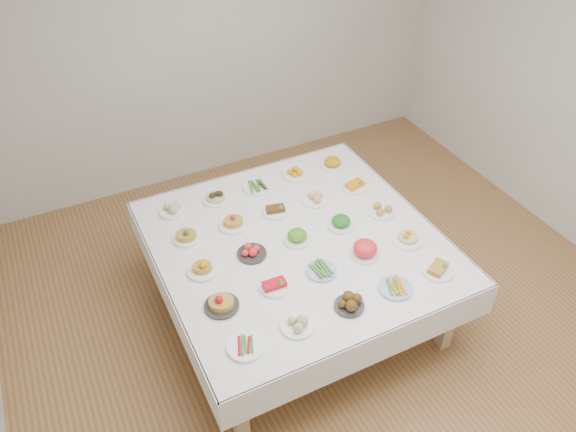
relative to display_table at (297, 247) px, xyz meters
name	(u,v)px	position (x,y,z in m)	size (l,w,h in m)	color
room_envelope	(348,122)	(0.22, -0.24, 1.15)	(5.02, 5.02, 2.81)	#9D6541
display_table	(297,247)	(0.00, 0.00, 0.00)	(2.08, 2.08, 0.75)	white
dish_0	(246,346)	(-0.74, -0.74, 0.09)	(0.23, 0.23, 0.05)	white
dish_1	(297,323)	(-0.38, -0.74, 0.11)	(0.21, 0.21, 0.10)	white
dish_2	(349,303)	(0.00, -0.74, 0.11)	(0.20, 0.20, 0.10)	#2C2927
dish_3	(396,287)	(0.37, -0.75, 0.09)	(0.23, 0.23, 0.05)	#4C66B2
dish_4	(438,268)	(0.73, -0.74, 0.10)	(0.22, 0.22, 0.09)	white
dish_5	(221,301)	(-0.75, -0.37, 0.13)	(0.23, 0.23, 0.13)	#2C2927
dish_6	(274,285)	(-0.36, -0.37, 0.10)	(0.20, 0.20, 0.09)	white
dish_7	(321,270)	(0.00, -0.38, 0.09)	(0.21, 0.21, 0.05)	#4C66B2
dish_8	(365,250)	(0.36, -0.37, 0.12)	(0.20, 0.20, 0.11)	white
dish_9	(408,236)	(0.74, -0.38, 0.12)	(0.23, 0.23, 0.11)	white
dish_10	(202,267)	(-0.75, 0.00, 0.12)	(0.22, 0.22, 0.12)	white
dish_11	(252,251)	(-0.37, 0.01, 0.11)	(0.21, 0.21, 0.10)	#2C2927
dish_12	(297,235)	(0.00, 0.00, 0.12)	(0.20, 0.20, 0.12)	white
dish_13	(341,222)	(0.38, -0.01, 0.12)	(0.20, 0.20, 0.11)	white
dish_14	(381,209)	(0.75, -0.01, 0.11)	(0.20, 0.20, 0.09)	white
dish_15	(186,235)	(-0.74, 0.38, 0.12)	(0.20, 0.20, 0.11)	white
dish_16	(233,221)	(-0.36, 0.37, 0.13)	(0.22, 0.22, 0.13)	white
dish_17	(275,210)	(0.00, 0.37, 0.10)	(0.21, 0.21, 0.09)	white
dish_18	(316,197)	(0.36, 0.36, 0.11)	(0.23, 0.23, 0.10)	white
dish_19	(355,185)	(0.74, 0.37, 0.11)	(0.21, 0.21, 0.09)	white
dish_20	(172,208)	(-0.73, 0.74, 0.11)	(0.21, 0.21, 0.10)	white
dish_21	(215,195)	(-0.37, 0.73, 0.13)	(0.22, 0.22, 0.12)	white
dish_22	(257,186)	(0.00, 0.74, 0.09)	(0.23, 0.23, 0.05)	white
dish_23	(296,173)	(0.37, 0.75, 0.10)	(0.22, 0.22, 0.09)	white
dish_24	(333,162)	(0.73, 0.73, 0.12)	(0.20, 0.20, 0.11)	white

